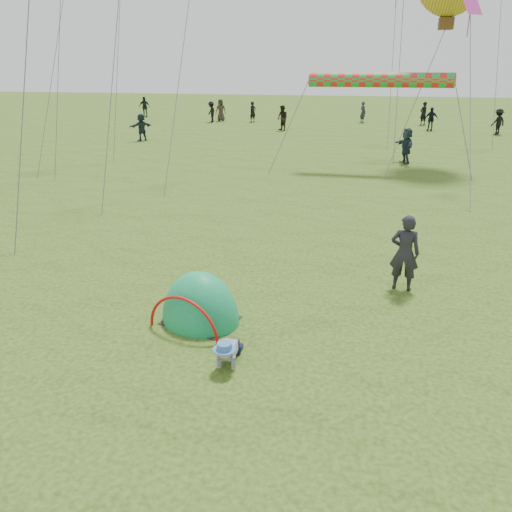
# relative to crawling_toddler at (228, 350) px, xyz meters

# --- Properties ---
(ground) EXTENTS (140.00, 140.00, 0.00)m
(ground) POSITION_rel_crawling_toddler_xyz_m (0.63, -0.20, -0.27)
(ground) COLOR #233B0C
(crawling_toddler) EXTENTS (0.50, 0.71, 0.53)m
(crawling_toddler) POSITION_rel_crawling_toddler_xyz_m (0.00, 0.00, 0.00)
(crawling_toddler) COLOR black
(crawling_toddler) RESTS_ON ground
(popup_tent) EXTENTS (1.91, 1.72, 2.06)m
(popup_tent) POSITION_rel_crawling_toddler_xyz_m (-0.89, 1.36, -0.27)
(popup_tent) COLOR #0B823E
(popup_tent) RESTS_ON ground
(standing_adult) EXTENTS (0.69, 0.51, 1.73)m
(standing_adult) POSITION_rel_crawling_toddler_xyz_m (3.10, 3.63, 0.60)
(standing_adult) COLOR black
(standing_adult) RESTS_ON ground
(crowd_person_0) EXTENTS (0.68, 0.72, 1.65)m
(crowd_person_0) POSITION_rel_crawling_toddler_xyz_m (-6.48, 34.79, 0.56)
(crowd_person_0) COLOR black
(crowd_person_0) RESTS_ON ground
(crowd_person_1) EXTENTS (1.09, 1.09, 1.78)m
(crowd_person_1) POSITION_rel_crawling_toddler_xyz_m (-3.34, 30.02, 0.62)
(crowd_person_1) COLOR black
(crowd_person_1) RESTS_ON ground
(crowd_person_2) EXTENTS (1.04, 0.44, 1.77)m
(crowd_person_2) POSITION_rel_crawling_toddler_xyz_m (-16.89, 37.02, 0.62)
(crowd_person_2) COLOR black
(crowd_person_2) RESTS_ON ground
(crowd_person_3) EXTENTS (1.28, 1.15, 1.72)m
(crowd_person_3) POSITION_rel_crawling_toddler_xyz_m (11.50, 30.72, 0.59)
(crowd_person_3) COLOR black
(crowd_person_3) RESTS_ON ground
(crowd_person_5) EXTENTS (1.03, 1.68, 1.73)m
(crowd_person_5) POSITION_rel_crawling_toddler_xyz_m (4.41, 18.86, 0.60)
(crowd_person_5) COLOR #1F2F3B
(crowd_person_5) RESTS_ON ground
(crowd_person_6) EXTENTS (0.77, 0.73, 1.78)m
(crowd_person_6) POSITION_rel_crawling_toddler_xyz_m (7.10, 35.35, 0.62)
(crowd_person_6) COLOR black
(crowd_person_6) RESTS_ON ground
(crowd_person_8) EXTENTS (1.03, 0.57, 1.66)m
(crowd_person_8) POSITION_rel_crawling_toddler_xyz_m (7.25, 31.89, 0.56)
(crowd_person_8) COLOR black
(crowd_person_8) RESTS_ON ground
(crowd_person_9) EXTENTS (1.14, 1.23, 1.66)m
(crowd_person_9) POSITION_rel_crawling_toddler_xyz_m (-9.84, 34.16, 0.56)
(crowd_person_9) COLOR black
(crowd_person_9) RESTS_ON ground
(crowd_person_10) EXTENTS (0.87, 0.57, 1.78)m
(crowd_person_10) POSITION_rel_crawling_toddler_xyz_m (-9.30, 35.19, 0.63)
(crowd_person_10) COLOR #382E26
(crowd_person_10) RESTS_ON ground
(crowd_person_11) EXTENTS (1.36, 1.52, 1.67)m
(crowd_person_11) POSITION_rel_crawling_toddler_xyz_m (-11.43, 23.46, 0.57)
(crowd_person_11) COLOR #1C2A34
(crowd_person_11) RESTS_ON ground
(crowd_person_12) EXTENTS (0.67, 0.72, 1.65)m
(crowd_person_12) POSITION_rel_crawling_toddler_xyz_m (2.44, 36.27, 0.56)
(crowd_person_12) COLOR #262732
(crowd_person_12) RESTS_ON ground
(rainbow_tube_kite) EXTENTS (6.29, 0.64, 0.64)m
(rainbow_tube_kite) POSITION_rel_crawling_toddler_xyz_m (2.81, 17.03, 3.72)
(rainbow_tube_kite) COLOR red
(diamond_kite_5) EXTENTS (1.00, 1.00, 0.81)m
(diamond_kite_5) POSITION_rel_crawling_toddler_xyz_m (5.88, 15.35, 6.55)
(diamond_kite_5) COLOR #CF349F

